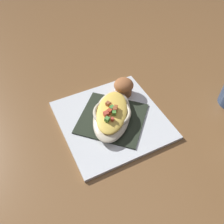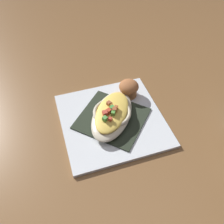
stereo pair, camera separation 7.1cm
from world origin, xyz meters
name	(u,v)px [view 2 (the right image)]	position (x,y,z in m)	size (l,w,h in m)	color
ground_plane	(112,121)	(0.00, 0.00, 0.00)	(2.60, 2.60, 0.00)	brown
square_plate	(112,120)	(0.00, 0.00, 0.01)	(0.30, 0.30, 0.01)	white
folded_napkin	(112,118)	(0.00, 0.00, 0.01)	(0.17, 0.18, 0.00)	#293224
gratin_dish	(112,113)	(0.00, 0.00, 0.03)	(0.18, 0.23, 0.05)	beige
muffin	(129,88)	(-0.07, -0.09, 0.04)	(0.06, 0.06, 0.05)	#A96737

